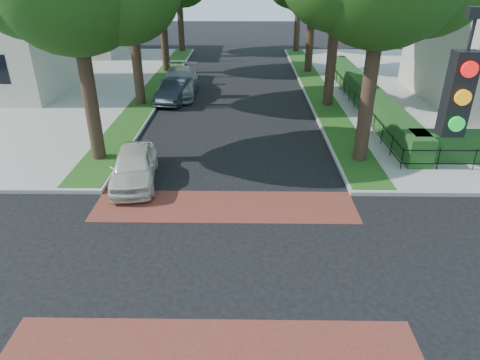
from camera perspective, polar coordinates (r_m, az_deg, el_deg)
ground at (r=12.12m, az=-2.74°, el=-11.11°), size 120.00×120.00×0.00m
crosswalk_far at (r=14.78m, az=-2.03°, el=-3.51°), size 9.00×2.20×0.01m
crosswalk_near at (r=9.78m, az=-3.91°, el=-22.59°), size 9.00×2.20×0.01m
grass_strip_ne at (r=29.95m, az=10.04°, el=12.13°), size 1.60×29.80×0.02m
grass_strip_nw at (r=30.20m, az=-11.12°, el=12.16°), size 1.60×29.80×0.02m
hedge_main_road at (r=26.40m, az=16.46°, el=10.86°), size 1.00×18.00×1.20m
fence_main_road at (r=26.24m, az=14.70°, el=10.65°), size 0.06×18.00×0.90m
parked_car_front at (r=16.59m, az=-13.96°, el=1.80°), size 2.12×4.14×1.35m
parked_car_middle at (r=26.83m, az=-8.62°, el=11.70°), size 2.08×4.26×1.34m
parked_car_rear at (r=28.33m, az=-8.15°, el=12.80°), size 2.38×5.63×1.62m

